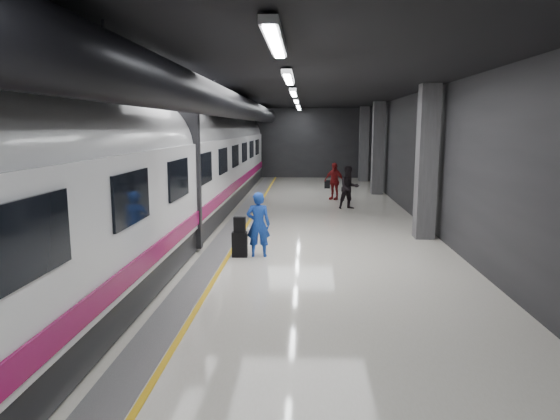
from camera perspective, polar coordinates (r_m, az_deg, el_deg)
name	(u,v)px	position (r m, az deg, el deg)	size (l,w,h in m)	color
ground	(267,252)	(13.25, -1.54, -4.85)	(40.00, 40.00, 0.00)	silver
platform_hall	(258,117)	(13.82, -2.49, 10.54)	(10.02, 40.02, 4.51)	black
train	(143,174)	(13.54, -15.44, 4.01)	(3.05, 38.00, 4.05)	black
traveler_main	(258,224)	(12.68, -2.49, -1.66)	(0.61, 0.40, 1.66)	blue
suitcase_main	(240,244)	(12.78, -4.62, -3.95)	(0.39, 0.25, 0.64)	black
shoulder_bag	(240,225)	(12.65, -4.63, -1.69)	(0.30, 0.16, 0.40)	black
traveler_far_a	(349,188)	(20.28, 7.88, 2.55)	(0.84, 0.66, 1.73)	black
traveler_far_b	(334,181)	(22.89, 6.20, 3.30)	(0.99, 0.41, 1.69)	maroon
suitcase_far	(327,184)	(27.14, 5.41, 2.94)	(0.30, 0.19, 0.44)	black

